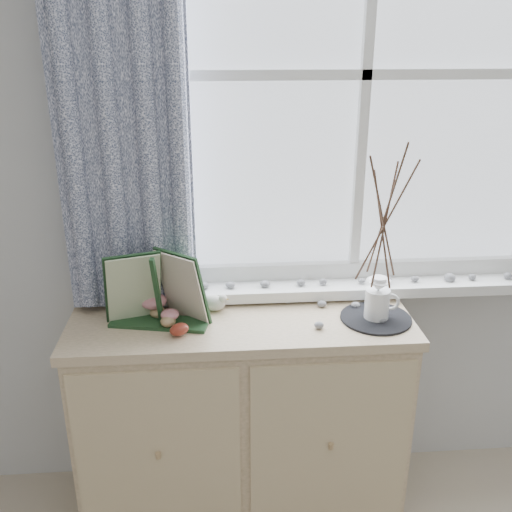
# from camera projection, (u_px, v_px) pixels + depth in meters

# --- Properties ---
(sideboard) EXTENTS (1.20, 0.45, 0.85)m
(sideboard) POSITION_uv_depth(u_px,v_px,m) (242.00, 418.00, 2.15)
(sideboard) COLOR beige
(sideboard) RESTS_ON ground
(botanical_book) EXTENTS (0.41, 0.21, 0.27)m
(botanical_book) POSITION_uv_depth(u_px,v_px,m) (157.00, 292.00, 1.88)
(botanical_book) COLOR #1D3C1F
(botanical_book) RESTS_ON sideboard
(toadstool_cluster) EXTENTS (0.14, 0.15, 0.09)m
(toadstool_cluster) POSITION_uv_depth(u_px,v_px,m) (158.00, 305.00, 1.97)
(toadstool_cluster) COLOR white
(toadstool_cluster) RESTS_ON sideboard
(wooden_eggs) EXTENTS (0.13, 0.17, 0.06)m
(wooden_eggs) POSITION_uv_depth(u_px,v_px,m) (168.00, 321.00, 1.92)
(wooden_eggs) COLOR tan
(wooden_eggs) RESTS_ON sideboard
(songbird_figurine) EXTENTS (0.14, 0.09, 0.06)m
(songbird_figurine) POSITION_uv_depth(u_px,v_px,m) (213.00, 302.00, 2.04)
(songbird_figurine) COLOR silver
(songbird_figurine) RESTS_ON sideboard
(crocheted_doily) EXTENTS (0.25, 0.25, 0.01)m
(crocheted_doily) POSITION_uv_depth(u_px,v_px,m) (376.00, 318.00, 1.99)
(crocheted_doily) COLOR black
(crocheted_doily) RESTS_ON sideboard
(twig_pitcher) EXTENTS (0.27, 0.27, 0.64)m
(twig_pitcher) POSITION_uv_depth(u_px,v_px,m) (384.00, 218.00, 1.86)
(twig_pitcher) COLOR white
(twig_pitcher) RESTS_ON crocheted_doily
(sideboard_pebbles) EXTENTS (0.33, 0.23, 0.02)m
(sideboard_pebbles) POSITION_uv_depth(u_px,v_px,m) (333.00, 311.00, 2.03)
(sideboard_pebbles) COLOR #939496
(sideboard_pebbles) RESTS_ON sideboard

